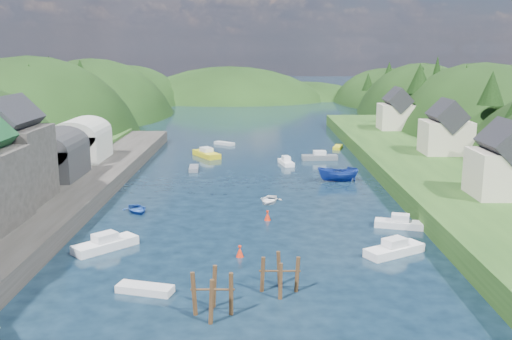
{
  "coord_description": "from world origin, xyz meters",
  "views": [
    {
      "loc": [
        0.18,
        -38.39,
        18.13
      ],
      "look_at": [
        0.0,
        28.0,
        4.0
      ],
      "focal_mm": 40.0,
      "sensor_mm": 36.0,
      "label": 1
    }
  ],
  "objects_px": {
    "piling_cluster_near": "(213,297)",
    "channel_buoy_far": "(268,216)",
    "channel_buoy_near": "(240,252)",
    "piling_cluster_far": "(280,278)"
  },
  "relations": [
    {
      "from": "channel_buoy_near",
      "to": "channel_buoy_far",
      "type": "relative_size",
      "value": 1.0
    },
    {
      "from": "piling_cluster_near",
      "to": "channel_buoy_far",
      "type": "distance_m",
      "value": 22.85
    },
    {
      "from": "piling_cluster_far",
      "to": "channel_buoy_far",
      "type": "height_order",
      "value": "piling_cluster_far"
    },
    {
      "from": "piling_cluster_near",
      "to": "piling_cluster_far",
      "type": "distance_m",
      "value": 6.22
    },
    {
      "from": "piling_cluster_near",
      "to": "channel_buoy_near",
      "type": "distance_m",
      "value": 11.47
    },
    {
      "from": "piling_cluster_far",
      "to": "channel_buoy_far",
      "type": "relative_size",
      "value": 3.04
    },
    {
      "from": "channel_buoy_near",
      "to": "channel_buoy_far",
      "type": "distance_m",
      "value": 11.42
    },
    {
      "from": "piling_cluster_far",
      "to": "channel_buoy_near",
      "type": "distance_m",
      "value": 8.09
    },
    {
      "from": "channel_buoy_far",
      "to": "channel_buoy_near",
      "type": "bearing_deg",
      "value": -103.44
    },
    {
      "from": "piling_cluster_near",
      "to": "channel_buoy_near",
      "type": "bearing_deg",
      "value": 82.33
    }
  ]
}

